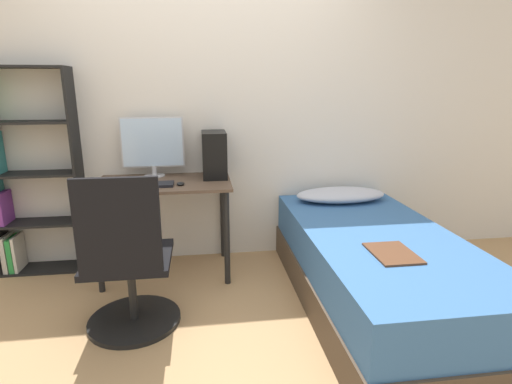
% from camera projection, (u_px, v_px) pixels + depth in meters
% --- Properties ---
extents(ground_plane, '(14.00, 14.00, 0.00)m').
position_uv_depth(ground_plane, '(217.00, 344.00, 2.33)').
color(ground_plane, tan).
extents(wall_back, '(8.00, 0.05, 2.50)m').
position_uv_depth(wall_back, '(206.00, 112.00, 3.28)').
color(wall_back, silver).
rests_on(wall_back, ground_plane).
extents(desk, '(1.02, 0.61, 0.75)m').
position_uv_depth(desk, '(164.00, 197.00, 3.08)').
color(desk, brown).
rests_on(desk, ground_plane).
extents(bookshelf, '(0.66, 0.24, 1.60)m').
position_uv_depth(bookshelf, '(21.00, 179.00, 3.08)').
color(bookshelf, black).
rests_on(bookshelf, ground_plane).
extents(office_chair, '(0.58, 0.58, 1.00)m').
position_uv_depth(office_chair, '(129.00, 273.00, 2.39)').
color(office_chair, black).
rests_on(office_chair, ground_plane).
extents(bed, '(0.99, 2.02, 0.53)m').
position_uv_depth(bed, '(376.00, 270.00, 2.69)').
color(bed, '#4C3D2D').
rests_on(bed, ground_plane).
extents(pillow, '(0.75, 0.36, 0.11)m').
position_uv_depth(pillow, '(341.00, 195.00, 3.33)').
color(pillow, '#B2B7C6').
rests_on(pillow, bed).
extents(magazine, '(0.24, 0.32, 0.01)m').
position_uv_depth(magazine, '(393.00, 253.00, 2.29)').
color(magazine, '#56331E').
rests_on(magazine, bed).
extents(monitor, '(0.49, 0.16, 0.47)m').
position_uv_depth(monitor, '(153.00, 145.00, 3.17)').
color(monitor, '#B7B7BC').
rests_on(monitor, desk).
extents(keyboard, '(0.41, 0.15, 0.02)m').
position_uv_depth(keyboard, '(145.00, 185.00, 2.91)').
color(keyboard, black).
rests_on(keyboard, desk).
extents(pc_tower, '(0.19, 0.32, 0.36)m').
position_uv_depth(pc_tower, '(214.00, 154.00, 3.17)').
color(pc_tower, black).
rests_on(pc_tower, desk).
extents(mouse, '(0.06, 0.09, 0.02)m').
position_uv_depth(mouse, '(181.00, 184.00, 2.95)').
color(mouse, black).
rests_on(mouse, desk).
extents(phone, '(0.07, 0.14, 0.01)m').
position_uv_depth(phone, '(104.00, 184.00, 2.97)').
color(phone, black).
rests_on(phone, desk).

